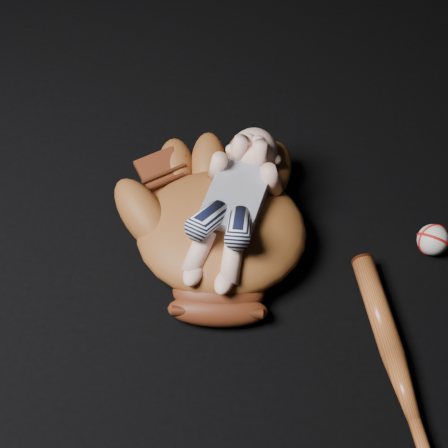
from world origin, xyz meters
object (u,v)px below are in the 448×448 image
object	(u,v)px
baseball_glove	(221,226)
baseball_bat	(397,368)
baseball	(433,240)
newborn_baby	(232,205)

from	to	relation	value
baseball_glove	baseball_bat	bearing A→B (deg)	-39.40
baseball_glove	baseball	xyz separation A→B (m)	(0.44, 0.05, -0.04)
newborn_baby	baseball	world-z (taller)	newborn_baby
baseball_glove	baseball	world-z (taller)	baseball_glove
newborn_baby	baseball_bat	bearing A→B (deg)	-26.92
newborn_baby	baseball	xyz separation A→B (m)	(0.42, 0.04, -0.10)
newborn_baby	baseball_bat	world-z (taller)	newborn_baby
baseball_glove	newborn_baby	distance (m)	0.06
baseball_glove	baseball	bearing A→B (deg)	1.93
baseball_bat	baseball	xyz separation A→B (m)	(0.09, 0.30, 0.01)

